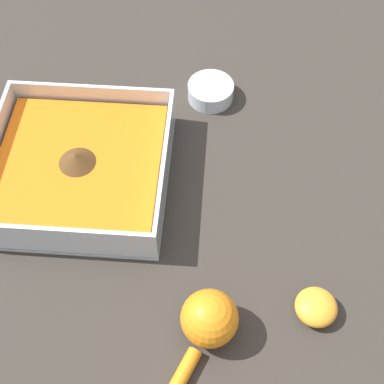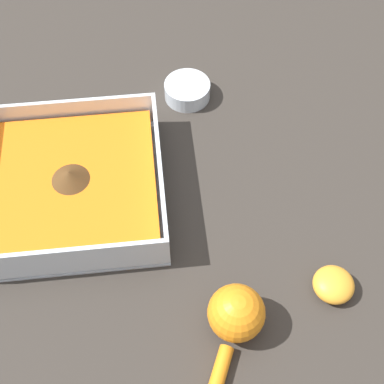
{
  "view_description": "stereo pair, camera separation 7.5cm",
  "coord_description": "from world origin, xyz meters",
  "views": [
    {
      "loc": [
        -0.44,
        -0.17,
        0.66
      ],
      "look_at": [
        -0.02,
        -0.14,
        0.03
      ],
      "focal_mm": 50.0,
      "sensor_mm": 36.0,
      "label": 1
    },
    {
      "loc": [
        -0.44,
        -0.09,
        0.66
      ],
      "look_at": [
        -0.02,
        -0.14,
        0.03
      ],
      "focal_mm": 50.0,
      "sensor_mm": 36.0,
      "label": 2
    }
  ],
  "objects": [
    {
      "name": "ground_plane",
      "position": [
        0.0,
        0.0,
        0.0
      ],
      "size": [
        4.0,
        4.0,
        0.0
      ],
      "primitive_type": "plane",
      "color": "#332D28"
    },
    {
      "name": "lemon_squeezer",
      "position": [
        -0.22,
        -0.17,
        0.03
      ],
      "size": [
        0.19,
        0.11,
        0.07
      ],
      "rotation": [
        0.0,
        0.0,
        5.86
      ],
      "color": "orange",
      "rests_on": "ground_plane"
    },
    {
      "name": "spice_bowl",
      "position": [
        0.19,
        -0.15,
        0.01
      ],
      "size": [
        0.08,
        0.08,
        0.03
      ],
      "color": "silver",
      "rests_on": "ground_plane"
    },
    {
      "name": "square_dish",
      "position": [
        0.01,
        0.03,
        0.02
      ],
      "size": [
        0.26,
        0.26,
        0.07
      ],
      "color": "silver",
      "rests_on": "ground_plane"
    },
    {
      "name": "lemon_half",
      "position": [
        -0.18,
        -0.31,
        0.01
      ],
      "size": [
        0.05,
        0.05,
        0.03
      ],
      "color": "orange",
      "rests_on": "ground_plane"
    }
  ]
}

